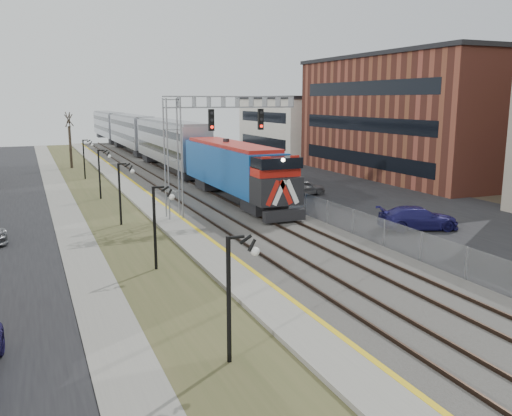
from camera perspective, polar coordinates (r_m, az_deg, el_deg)
sidewalk at (r=42.17m, az=-19.54°, el=-0.06°), size 2.00×120.00×0.08m
grass_median at (r=42.43m, az=-15.50°, el=0.23°), size 4.00×120.00×0.06m
platform at (r=42.89m, az=-11.54°, el=0.66°), size 2.00×120.00×0.24m
ballast_bed at (r=44.12m, az=-5.17°, el=1.11°), size 8.00×120.00×0.20m
parking_lot at (r=49.08m, az=8.29°, el=1.98°), size 16.00×120.00×0.04m
platform_edge at (r=43.04m, az=-10.40°, el=0.91°), size 0.24×120.00×0.01m
track_near at (r=43.53m, az=-7.68°, el=1.15°), size 1.58×120.00×0.15m
track_far at (r=44.56m, az=-3.34°, el=1.47°), size 1.58×120.00×0.15m
train at (r=76.14m, az=-11.87°, el=7.35°), size 3.00×85.85×5.33m
signal_gantry at (r=35.98m, az=-6.12°, el=7.59°), size 9.00×1.07×8.15m
lampposts at (r=25.88m, az=-10.75°, el=-2.04°), size 0.14×62.14×4.00m
fence at (r=45.44m, az=-0.14°, el=2.35°), size 0.04×120.00×1.60m
buildings_east at (r=54.31m, az=23.56°, el=8.73°), size 16.00×76.00×15.00m
car_lot_d at (r=34.75m, az=16.68°, el=-1.08°), size 5.27×3.37×1.42m
car_lot_e at (r=45.37m, az=4.96°, el=2.11°), size 3.99×1.99×1.31m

